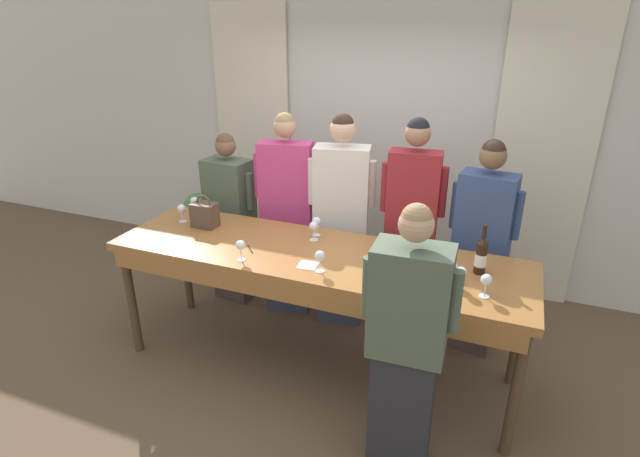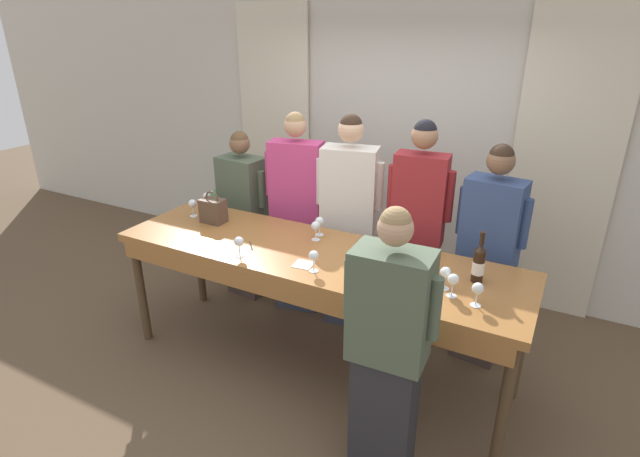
{
  "view_description": "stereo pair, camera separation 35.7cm",
  "coord_description": "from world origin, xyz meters",
  "px_view_note": "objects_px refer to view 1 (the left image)",
  "views": [
    {
      "loc": [
        1.22,
        -2.97,
        2.54
      ],
      "look_at": [
        0.0,
        0.09,
        1.14
      ],
      "focal_mm": 28.0,
      "sensor_mm": 36.0,
      "label": 1
    },
    {
      "loc": [
        1.54,
        -2.82,
        2.54
      ],
      "look_at": [
        0.0,
        0.09,
        1.14
      ],
      "focal_mm": 28.0,
      "sensor_mm": 36.0,
      "label": 2
    }
  ],
  "objects_px": {
    "wine_glass_front_left": "(486,281)",
    "wine_glass_center_left": "(415,253)",
    "wine_glass_back_mid": "(452,267)",
    "guest_striped_shirt": "(410,230)",
    "wine_bottle": "(481,256)",
    "wine_glass_center_mid": "(241,246)",
    "wine_glass_near_host": "(316,222)",
    "handbag": "(205,215)",
    "wine_glass_back_right": "(194,202)",
    "potted_plant": "(198,218)",
    "wine_glass_back_left": "(314,227)",
    "guest_cream_sweater": "(341,222)",
    "guest_olive_jacket": "(231,220)",
    "guest_pink_top": "(287,215)",
    "wine_glass_front_mid": "(320,257)",
    "tasting_bar": "(314,264)",
    "guest_navy_coat": "(480,249)",
    "host_pouring": "(406,345)",
    "wine_glass_center_right": "(379,250)",
    "wine_glass_by_bottle": "(461,273)",
    "wine_glass_front_right": "(181,209)"
  },
  "relations": [
    {
      "from": "wine_glass_near_host",
      "to": "wine_glass_back_left",
      "type": "bearing_deg",
      "value": -79.75
    },
    {
      "from": "wine_bottle",
      "to": "wine_glass_by_bottle",
      "type": "xyz_separation_m",
      "value": [
        -0.09,
        -0.26,
        -0.02
      ]
    },
    {
      "from": "wine_glass_center_left",
      "to": "guest_pink_top",
      "type": "relative_size",
      "value": 0.08
    },
    {
      "from": "guest_navy_coat",
      "to": "guest_cream_sweater",
      "type": "bearing_deg",
      "value": 180.0
    },
    {
      "from": "guest_olive_jacket",
      "to": "host_pouring",
      "type": "bearing_deg",
      "value": -34.82
    },
    {
      "from": "guest_striped_shirt",
      "to": "guest_navy_coat",
      "type": "xyz_separation_m",
      "value": [
        0.55,
        0.0,
        -0.08
      ]
    },
    {
      "from": "wine_glass_back_right",
      "to": "potted_plant",
      "type": "height_order",
      "value": "wine_glass_back_right"
    },
    {
      "from": "guest_cream_sweater",
      "to": "wine_glass_near_host",
      "type": "bearing_deg",
      "value": -97.79
    },
    {
      "from": "wine_glass_center_left",
      "to": "guest_cream_sweater",
      "type": "relative_size",
      "value": 0.08
    },
    {
      "from": "guest_pink_top",
      "to": "guest_navy_coat",
      "type": "height_order",
      "value": "guest_pink_top"
    },
    {
      "from": "wine_glass_center_left",
      "to": "potted_plant",
      "type": "xyz_separation_m",
      "value": [
        -2.76,
        1.42,
        -0.69
      ]
    },
    {
      "from": "tasting_bar",
      "to": "guest_pink_top",
      "type": "xyz_separation_m",
      "value": [
        -0.55,
        0.72,
        0.03
      ]
    },
    {
      "from": "wine_glass_near_host",
      "to": "wine_glass_back_mid",
      "type": "bearing_deg",
      "value": -19.0
    },
    {
      "from": "tasting_bar",
      "to": "wine_glass_front_mid",
      "type": "bearing_deg",
      "value": -59.8
    },
    {
      "from": "wine_glass_front_right",
      "to": "wine_glass_center_right",
      "type": "bearing_deg",
      "value": -4.98
    },
    {
      "from": "handbag",
      "to": "wine_glass_back_mid",
      "type": "relative_size",
      "value": 1.79
    },
    {
      "from": "tasting_bar",
      "to": "potted_plant",
      "type": "height_order",
      "value": "tasting_bar"
    },
    {
      "from": "wine_glass_back_mid",
      "to": "guest_striped_shirt",
      "type": "relative_size",
      "value": 0.08
    },
    {
      "from": "wine_glass_center_left",
      "to": "wine_glass_center_mid",
      "type": "relative_size",
      "value": 1.0
    },
    {
      "from": "wine_glass_front_left",
      "to": "tasting_bar",
      "type": "bearing_deg",
      "value": 171.86
    },
    {
      "from": "wine_glass_back_left",
      "to": "guest_olive_jacket",
      "type": "xyz_separation_m",
      "value": [
        -1.04,
        0.5,
        -0.29
      ]
    },
    {
      "from": "guest_cream_sweater",
      "to": "guest_olive_jacket",
      "type": "bearing_deg",
      "value": 180.0
    },
    {
      "from": "tasting_bar",
      "to": "guest_olive_jacket",
      "type": "relative_size",
      "value": 1.87
    },
    {
      "from": "wine_glass_front_left",
      "to": "guest_pink_top",
      "type": "bearing_deg",
      "value": 152.84
    },
    {
      "from": "wine_glass_center_left",
      "to": "guest_navy_coat",
      "type": "distance_m",
      "value": 0.79
    },
    {
      "from": "wine_glass_front_mid",
      "to": "wine_glass_center_right",
      "type": "height_order",
      "value": "same"
    },
    {
      "from": "wine_bottle",
      "to": "wine_glass_center_mid",
      "type": "height_order",
      "value": "wine_bottle"
    },
    {
      "from": "wine_glass_near_host",
      "to": "handbag",
      "type": "bearing_deg",
      "value": -169.24
    },
    {
      "from": "tasting_bar",
      "to": "wine_glass_center_mid",
      "type": "height_order",
      "value": "wine_glass_center_mid"
    },
    {
      "from": "handbag",
      "to": "guest_striped_shirt",
      "type": "height_order",
      "value": "guest_striped_shirt"
    },
    {
      "from": "handbag",
      "to": "host_pouring",
      "type": "bearing_deg",
      "value": -23.06
    },
    {
      "from": "wine_glass_front_mid",
      "to": "host_pouring",
      "type": "bearing_deg",
      "value": -30.53
    },
    {
      "from": "handbag",
      "to": "guest_navy_coat",
      "type": "relative_size",
      "value": 0.15
    },
    {
      "from": "potted_plant",
      "to": "wine_glass_back_right",
      "type": "bearing_deg",
      "value": -54.04
    },
    {
      "from": "wine_glass_center_mid",
      "to": "guest_striped_shirt",
      "type": "height_order",
      "value": "guest_striped_shirt"
    },
    {
      "from": "wine_glass_by_bottle",
      "to": "guest_cream_sweater",
      "type": "relative_size",
      "value": 0.08
    },
    {
      "from": "handbag",
      "to": "potted_plant",
      "type": "height_order",
      "value": "handbag"
    },
    {
      "from": "tasting_bar",
      "to": "wine_glass_by_bottle",
      "type": "xyz_separation_m",
      "value": [
        1.02,
        -0.13,
        0.19
      ]
    },
    {
      "from": "handbag",
      "to": "potted_plant",
      "type": "distance_m",
      "value": 1.84
    },
    {
      "from": "guest_navy_coat",
      "to": "wine_glass_center_right",
      "type": "bearing_deg",
      "value": -130.75
    },
    {
      "from": "wine_glass_front_left",
      "to": "wine_glass_center_left",
      "type": "bearing_deg",
      "value": 154.9
    },
    {
      "from": "wine_bottle",
      "to": "wine_glass_front_left",
      "type": "xyz_separation_m",
      "value": [
        0.06,
        -0.3,
        -0.02
      ]
    },
    {
      "from": "wine_glass_back_mid",
      "to": "wine_glass_front_mid",
      "type": "bearing_deg",
      "value": -168.03
    },
    {
      "from": "wine_glass_center_mid",
      "to": "guest_navy_coat",
      "type": "bearing_deg",
      "value": 33.59
    },
    {
      "from": "tasting_bar",
      "to": "guest_cream_sweater",
      "type": "height_order",
      "value": "guest_cream_sweater"
    },
    {
      "from": "wine_glass_center_mid",
      "to": "wine_glass_center_left",
      "type": "bearing_deg",
      "value": 16.67
    },
    {
      "from": "wine_glass_back_mid",
      "to": "guest_striped_shirt",
      "type": "bearing_deg",
      "value": 118.55
    },
    {
      "from": "wine_glass_back_right",
      "to": "wine_glass_by_bottle",
      "type": "height_order",
      "value": "same"
    },
    {
      "from": "wine_glass_center_mid",
      "to": "guest_olive_jacket",
      "type": "xyz_separation_m",
      "value": [
        -0.7,
        1.0,
        -0.29
      ]
    },
    {
      "from": "wine_glass_center_right",
      "to": "guest_pink_top",
      "type": "height_order",
      "value": "guest_pink_top"
    }
  ]
}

